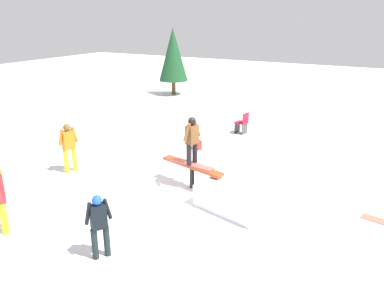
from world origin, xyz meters
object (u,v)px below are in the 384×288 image
at_px(rail_feature, 192,168).
at_px(bystander_red, 0,196).
at_px(bystander_black, 99,223).
at_px(backpack_on_snow, 197,145).
at_px(pine_tree_far, 173,55).
at_px(bystander_orange, 69,145).
at_px(folding_chair, 242,124).
at_px(main_rider_on_rail, 192,141).

distance_m(rail_feature, bystander_red, 4.76).
xyz_separation_m(bystander_black, backpack_on_snow, (1.28, -6.57, -0.60)).
relative_size(bystander_red, pine_tree_far, 0.40).
relative_size(bystander_red, backpack_on_snow, 4.58).
relative_size(bystander_orange, pine_tree_far, 0.39).
xyz_separation_m(bystander_orange, folding_chair, (-3.21, -6.24, -0.45)).
relative_size(main_rider_on_rail, bystander_black, 1.02).
distance_m(main_rider_on_rail, bystander_red, 4.78).
relative_size(main_rider_on_rail, folding_chair, 1.59).
bearing_deg(backpack_on_snow, bystander_black, -42.87).
bearing_deg(bystander_black, bystander_orange, -94.83).
bearing_deg(main_rider_on_rail, bystander_black, 97.83).
height_order(rail_feature, folding_chair, folding_chair).
xyz_separation_m(bystander_red, backpack_on_snow, (-1.27, -6.86, -0.70)).
bearing_deg(rail_feature, bystander_red, 70.21).
relative_size(bystander_black, backpack_on_snow, 4.02).
bearing_deg(folding_chair, pine_tree_far, -119.27).
bearing_deg(bystander_black, rail_feature, -148.40).
distance_m(folding_chair, backpack_on_snow, 2.67).
relative_size(bystander_orange, bystander_black, 1.12).
distance_m(bystander_red, folding_chair, 9.64).
relative_size(bystander_orange, backpack_on_snow, 4.52).
height_order(bystander_orange, bystander_red, bystander_red).
bearing_deg(rail_feature, bystander_black, 102.68).
height_order(backpack_on_snow, pine_tree_far, pine_tree_far).
bearing_deg(folding_chair, bystander_orange, -16.69).
relative_size(main_rider_on_rail, bystander_orange, 0.91).
distance_m(bystander_black, pine_tree_far, 16.36).
relative_size(bystander_orange, bystander_red, 0.99).
distance_m(bystander_orange, bystander_red, 3.41).
height_order(rail_feature, pine_tree_far, pine_tree_far).
relative_size(bystander_red, bystander_black, 1.14).
xyz_separation_m(folding_chair, backpack_on_snow, (0.72, 2.56, -0.24)).
bearing_deg(pine_tree_far, bystander_orange, 106.05).
bearing_deg(bystander_orange, rail_feature, -57.29).
relative_size(main_rider_on_rail, bystander_red, 0.90).
bearing_deg(folding_chair, bystander_black, 14.08).
distance_m(bystander_orange, folding_chair, 7.03).
bearing_deg(main_rider_on_rail, pine_tree_far, -47.70).
height_order(bystander_red, bystander_black, bystander_red).
height_order(main_rider_on_rail, bystander_red, main_rider_on_rail).
height_order(rail_feature, main_rider_on_rail, main_rider_on_rail).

